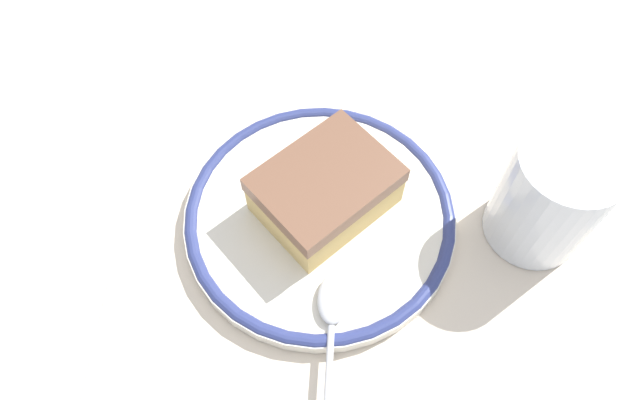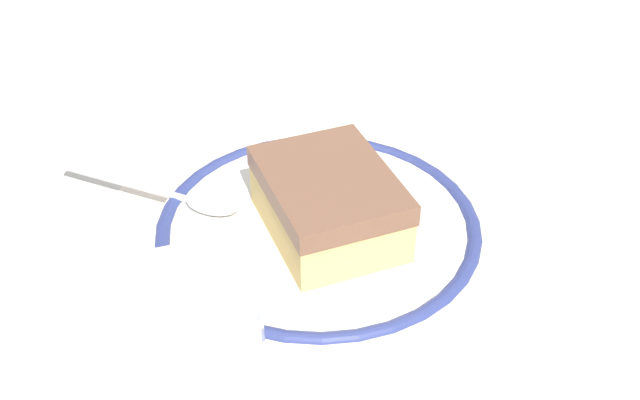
{
  "view_description": "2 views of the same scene",
  "coord_description": "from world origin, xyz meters",
  "px_view_note": "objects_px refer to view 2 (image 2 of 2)",
  "views": [
    {
      "loc": [
        0.03,
        0.22,
        0.42
      ],
      "look_at": [
        0.04,
        -0.0,
        0.03
      ],
      "focal_mm": 32.07,
      "sensor_mm": 36.0,
      "label": 1
    },
    {
      "loc": [
        -0.34,
        -0.15,
        0.34
      ],
      "look_at": [
        0.04,
        -0.0,
        0.03
      ],
      "focal_mm": 43.32,
      "sensor_mm": 36.0,
      "label": 2
    }
  ],
  "objects_px": {
    "spoon": "(190,198)",
    "cup": "(185,381)",
    "plate": "(320,229)",
    "cake_slice": "(329,203)"
  },
  "relations": [
    {
      "from": "spoon",
      "to": "cup",
      "type": "height_order",
      "value": "cup"
    },
    {
      "from": "plate",
      "to": "spoon",
      "type": "distance_m",
      "value": 0.09
    },
    {
      "from": "plate",
      "to": "cup",
      "type": "relative_size",
      "value": 2.23
    },
    {
      "from": "cake_slice",
      "to": "spoon",
      "type": "bearing_deg",
      "value": 94.42
    },
    {
      "from": "cake_slice",
      "to": "spoon",
      "type": "height_order",
      "value": "cake_slice"
    },
    {
      "from": "cup",
      "to": "plate",
      "type": "bearing_deg",
      "value": -0.93
    },
    {
      "from": "cup",
      "to": "spoon",
      "type": "bearing_deg",
      "value": 29.14
    },
    {
      "from": "cake_slice",
      "to": "cup",
      "type": "distance_m",
      "value": 0.17
    },
    {
      "from": "spoon",
      "to": "cup",
      "type": "bearing_deg",
      "value": -150.86
    },
    {
      "from": "plate",
      "to": "cake_slice",
      "type": "distance_m",
      "value": 0.03
    }
  ]
}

